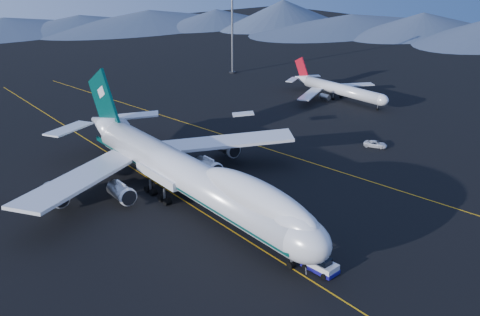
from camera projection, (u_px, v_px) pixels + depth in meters
ground at (189, 204)px, 96.06m from camera, size 500.00×500.00×0.00m
taxiway_line_main at (189, 204)px, 96.05m from camera, size 0.25×220.00×0.01m
taxiway_line_side at (275, 151)px, 120.74m from camera, size 28.08×198.09×0.01m
boeing_747 at (188, 174)px, 93.94m from camera, size 59.62×72.43×19.37m
pushback_tug at (320, 266)px, 75.99m from camera, size 3.38×5.44×2.28m
second_jet at (338, 89)px, 160.86m from camera, size 32.75×36.99×10.53m
service_van at (375, 144)px, 123.04m from camera, size 4.73×5.78×1.46m
floodlight_mast at (232, 33)px, 190.85m from camera, size 3.50×2.63×28.35m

